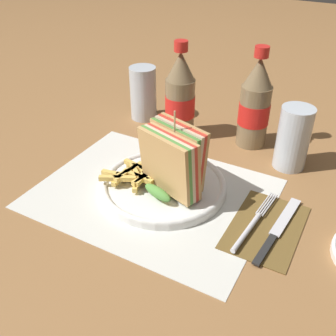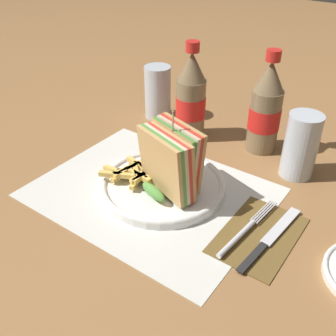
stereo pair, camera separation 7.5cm
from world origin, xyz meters
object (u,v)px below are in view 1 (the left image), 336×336
Objects in this scene: fork at (251,226)px; glass_far at (143,93)px; coke_bottle_near at (180,98)px; knife at (277,230)px; glass_near at (292,142)px; coke_bottle_far at (255,105)px; club_sandwich at (172,161)px; plate_main at (163,186)px.

glass_far is at bearing 149.00° from fork.
knife is at bearing -36.60° from coke_bottle_near.
coke_bottle_near is 0.27m from glass_near.
glass_far is at bearing -179.41° from coke_bottle_far.
coke_bottle_far is (-0.10, 0.28, 0.09)m from fork.
club_sandwich is 0.18m from fork.
glass_far is at bearing 128.20° from plate_main.
coke_bottle_far is (0.07, 0.26, 0.02)m from club_sandwich.
coke_bottle_far is at bearing 71.14° from plate_main.
glass_near reaches higher than fork.
coke_bottle_far is 0.29m from glass_far.
coke_bottle_far is at bearing 114.09° from fork.
club_sandwich reaches higher than glass_far.
coke_bottle_near is at bearing 142.41° from fork.
coke_bottle_far is (0.16, 0.04, 0.00)m from coke_bottle_near.
plate_main is 1.56× the size of club_sandwich.
plate_main is 0.07m from club_sandwich.
club_sandwich is 1.15× the size of glass_far.
glass_near is at bearing 104.75° from knife.
glass_far is at bearing 153.12° from knife.
club_sandwich is at bearing -177.26° from knife.
knife is 0.85× the size of coke_bottle_near.
coke_bottle_near is (-0.26, 0.24, 0.09)m from fork.
fork is at bearing -155.44° from knife.
fork is at bearing -7.85° from plate_main.
plate_main is at bearing -132.97° from glass_near.
coke_bottle_far reaches higher than plate_main.
glass_near is (0.00, 0.23, 0.05)m from fork.
club_sandwich is at bearing -49.20° from glass_far.
plate_main is 1.07× the size of coke_bottle_near.
plate_main reaches higher than knife.
plate_main is 1.07× the size of coke_bottle_far.
fork is 0.31m from coke_bottle_far.
plate_main is 0.28m from glass_near.
fork is (0.19, -0.03, -0.00)m from plate_main.
knife is 0.85× the size of coke_bottle_far.
coke_bottle_near is 1.68× the size of glass_far.
glass_far is (-0.22, 0.26, -0.01)m from club_sandwich.
club_sandwich is 0.27m from glass_near.
fork is 0.04m from knife.
club_sandwich is 0.81× the size of knife.
fork is at bearing -7.84° from club_sandwich.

